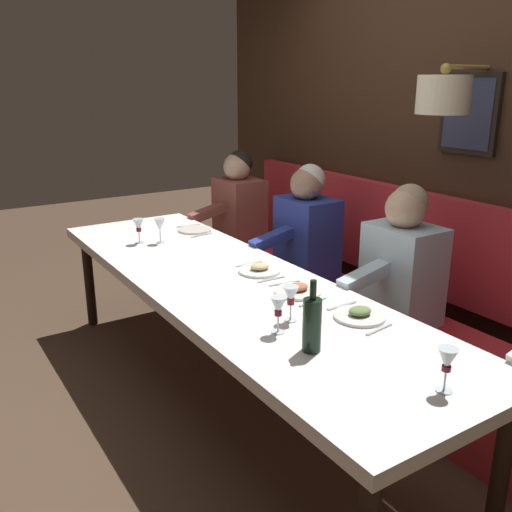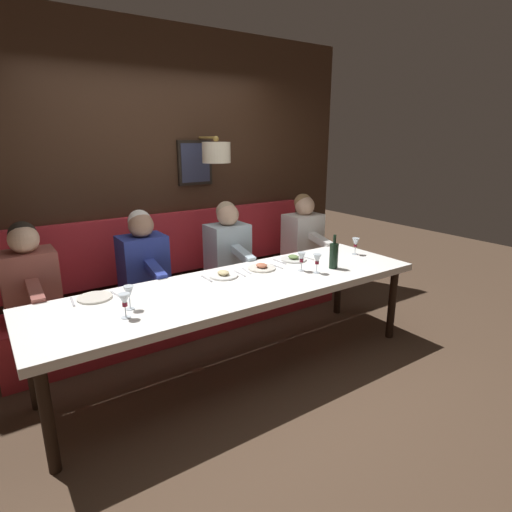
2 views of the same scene
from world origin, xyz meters
name	(u,v)px [view 1 (image 1 of 2)]	position (x,y,z in m)	size (l,w,h in m)	color
ground_plane	(230,399)	(0.00, 0.00, 0.00)	(12.00, 12.00, 0.00)	#4C3828
dining_table	(229,290)	(0.00, 0.00, 0.68)	(0.90, 3.15, 0.74)	white
banquette_bench	(348,328)	(0.89, 0.00, 0.23)	(0.52, 3.35, 0.45)	red
back_wall_panel	(424,147)	(1.46, -0.01, 1.36)	(0.59, 4.55, 2.90)	#382316
diner_near	(403,260)	(0.88, -0.42, 0.82)	(0.60, 0.40, 0.79)	silver
diner_middle	(307,226)	(0.88, 0.45, 0.82)	(0.60, 0.40, 0.79)	#283893
diner_far	(239,203)	(0.88, 1.36, 0.82)	(0.60, 0.40, 0.79)	#934C42
place_setting_0	(260,269)	(0.21, 0.02, 0.75)	(0.24, 0.31, 0.05)	white
place_setting_1	(360,315)	(0.25, -0.76, 0.75)	(0.24, 0.32, 0.05)	silver
place_setting_2	(195,230)	(0.31, 1.02, 0.75)	(0.24, 0.32, 0.01)	silver
place_setting_3	(298,290)	(0.20, -0.36, 0.75)	(0.24, 0.32, 0.05)	silver
wine_glass_0	(278,307)	(-0.15, -0.68, 0.86)	(0.07, 0.07, 0.16)	silver
wine_glass_1	(139,226)	(-0.14, 0.94, 0.86)	(0.07, 0.07, 0.16)	silver
wine_glass_2	(447,361)	(0.07, -1.39, 0.86)	(0.07, 0.07, 0.16)	silver
wine_glass_3	(160,226)	(-0.02, 0.87, 0.86)	(0.07, 0.07, 0.16)	silver
wine_glass_4	(291,297)	(-0.03, -0.61, 0.86)	(0.07, 0.07, 0.16)	silver
wine_bottle	(312,324)	(-0.13, -0.89, 0.86)	(0.08, 0.08, 0.30)	black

